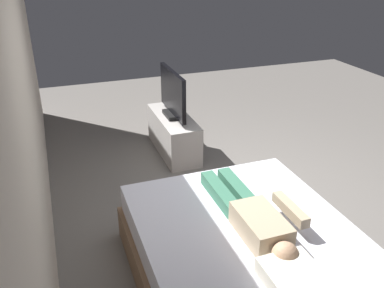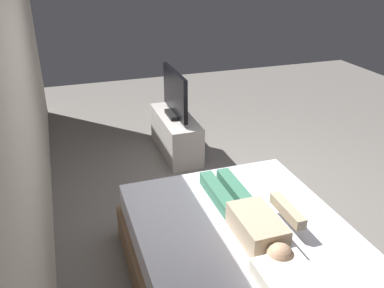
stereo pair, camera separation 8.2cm
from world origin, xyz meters
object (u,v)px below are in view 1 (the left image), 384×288
remote (289,203)px  tv_stand (174,134)px  pillow (298,284)px  tv (173,95)px  bed (246,258)px  person (254,216)px

remote → tv_stand: 2.31m
pillow → tv: 3.12m
remote → tv_stand: bearing=6.8°
bed → tv_stand: 2.46m
bed → remote: 0.57m
person → remote: person is taller
person → remote: (0.15, -0.40, -0.07)m
tv_stand → tv: 0.53m
person → tv_stand: 2.46m
bed → pillow: pillow is taller
remote → pillow: bearing=151.0°
person → bed: bearing=117.2°
remote → tv_stand: (2.28, 0.27, -0.30)m
remote → tv: (2.28, 0.27, 0.24)m
tv_stand → tv: (0.00, 0.00, 0.53)m
bed → remote: size_ratio=12.97×
tv → remote: bearing=-173.2°
tv_stand → pillow: bearing=176.5°
bed → person: bearing=-62.8°
person → tv_stand: size_ratio=1.15×
bed → person: 0.36m
tv → pillow: bearing=176.5°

